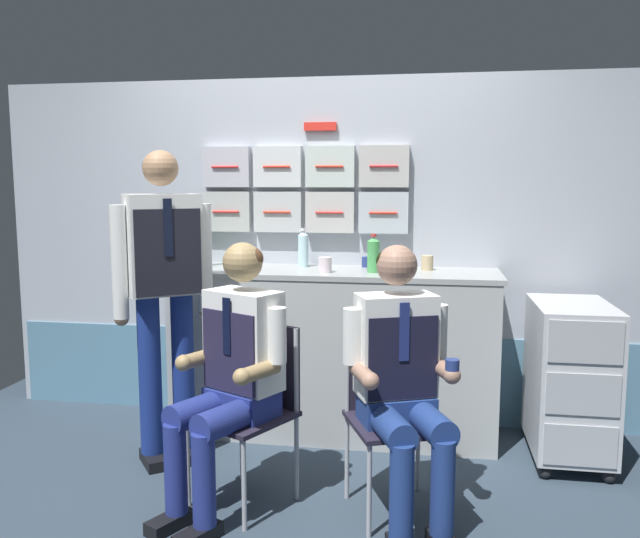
% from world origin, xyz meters
% --- Properties ---
extents(ground, '(4.80, 4.80, 0.04)m').
position_xyz_m(ground, '(0.00, 0.00, -0.02)').
color(ground, '#2D3A47').
extents(galley_bulkhead, '(4.20, 0.14, 2.15)m').
position_xyz_m(galley_bulkhead, '(-0.01, 1.37, 1.06)').
color(galley_bulkhead, '#ABB2BE').
rests_on(galley_bulkhead, ground).
extents(galley_counter, '(1.94, 0.53, 0.99)m').
position_xyz_m(galley_counter, '(0.12, 1.09, 0.50)').
color(galley_counter, '#A9ADAC').
rests_on(galley_counter, ground).
extents(service_trolley, '(0.40, 0.65, 0.86)m').
position_xyz_m(service_trolley, '(1.44, 0.92, 0.46)').
color(service_trolley, black).
rests_on(service_trolley, ground).
extents(folding_chair_left, '(0.54, 0.54, 0.84)m').
position_xyz_m(folding_chair_left, '(-0.12, 0.22, 0.51)').
color(folding_chair_left, '#A8AAAF').
rests_on(folding_chair_left, ground).
extents(crew_member_left, '(0.57, 0.67, 1.24)m').
position_xyz_m(crew_member_left, '(-0.20, 0.08, 0.68)').
color(crew_member_left, black).
rests_on(crew_member_left, ground).
extents(folding_chair_right, '(0.52, 0.52, 0.84)m').
position_xyz_m(folding_chair_right, '(0.51, 0.25, 0.51)').
color(folding_chair_right, '#A8AAAF').
rests_on(folding_chair_right, ground).
extents(crew_member_right, '(0.54, 0.66, 1.24)m').
position_xyz_m(crew_member_right, '(0.57, 0.10, 0.68)').
color(crew_member_right, black).
rests_on(crew_member_right, ground).
extents(crew_member_standing, '(0.44, 0.40, 1.67)m').
position_xyz_m(crew_member_standing, '(-0.71, 0.54, 1.00)').
color(crew_member_standing, black).
rests_on(crew_member_standing, ground).
extents(sparkling_bottle_green, '(0.07, 0.07, 0.28)m').
position_xyz_m(sparkling_bottle_green, '(-0.69, 1.17, 1.13)').
color(sparkling_bottle_green, '#479C56').
rests_on(sparkling_bottle_green, galley_counter).
extents(water_bottle_clear, '(0.07, 0.07, 0.22)m').
position_xyz_m(water_bottle_clear, '(0.36, 1.04, 1.10)').
color(water_bottle_clear, '#48A254').
rests_on(water_bottle_clear, galley_counter).
extents(water_bottle_blue_cap, '(0.06, 0.06, 0.24)m').
position_xyz_m(water_bottle_blue_cap, '(-0.09, 1.22, 1.11)').
color(water_bottle_blue_cap, silver).
rests_on(water_bottle_blue_cap, galley_counter).
extents(paper_cup_tan, '(0.07, 0.07, 0.09)m').
position_xyz_m(paper_cup_tan, '(0.67, 1.19, 1.04)').
color(paper_cup_tan, tan).
rests_on(paper_cup_tan, galley_counter).
extents(coffee_cup_white, '(0.06, 0.06, 0.07)m').
position_xyz_m(coffee_cup_white, '(-0.72, 0.92, 1.03)').
color(coffee_cup_white, navy).
rests_on(coffee_cup_white, galley_counter).
extents(espresso_cup_small, '(0.07, 0.07, 0.09)m').
position_xyz_m(espresso_cup_small, '(0.09, 0.98, 1.04)').
color(espresso_cup_small, silver).
rests_on(espresso_cup_small, galley_counter).
extents(coffee_cup_spare, '(0.06, 0.06, 0.06)m').
position_xyz_m(coffee_cup_spare, '(0.30, 1.27, 1.03)').
color(coffee_cup_spare, navy).
rests_on(coffee_cup_spare, galley_counter).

